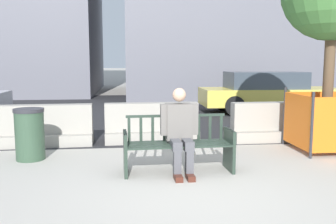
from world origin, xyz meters
TOP-DOWN VIEW (x-y plane):
  - ground_plane at (0.00, 0.00)m, footprint 200.00×200.00m
  - street_asphalt at (0.00, 8.70)m, footprint 120.00×12.00m
  - street_bench at (-0.12, 0.96)m, footprint 1.71×0.59m
  - seated_person at (-0.10, 0.90)m, footprint 0.58×0.73m
  - jersey_barrier_centre at (-0.39, 3.28)m, footprint 2.02×0.75m
  - jersey_barrier_left at (-2.64, 3.14)m, footprint 2.03×0.77m
  - jersey_barrier_right at (2.34, 3.10)m, footprint 2.02×0.73m
  - construction_fence at (2.93, 2.09)m, footprint 1.22×1.22m
  - car_taxi_near at (3.88, 7.61)m, footprint 4.70×1.86m
  - trash_bin at (-2.62, 1.98)m, footprint 0.52×0.52m

SIDE VIEW (x-z plane):
  - ground_plane at x=0.00m, z-range 0.00..0.00m
  - street_asphalt at x=0.00m, z-range 0.00..0.01m
  - jersey_barrier_centre at x=-0.39m, z-range -0.08..0.76m
  - jersey_barrier_left at x=-2.64m, z-range -0.08..0.76m
  - jersey_barrier_right at x=2.34m, z-range -0.08..0.76m
  - street_bench at x=-0.12m, z-range -0.04..0.84m
  - trash_bin at x=-2.62m, z-range 0.00..0.91m
  - construction_fence at x=2.93m, z-range 0.00..1.19m
  - seated_person at x=-0.10m, z-range 0.03..1.35m
  - car_taxi_near at x=3.88m, z-range 0.01..1.39m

